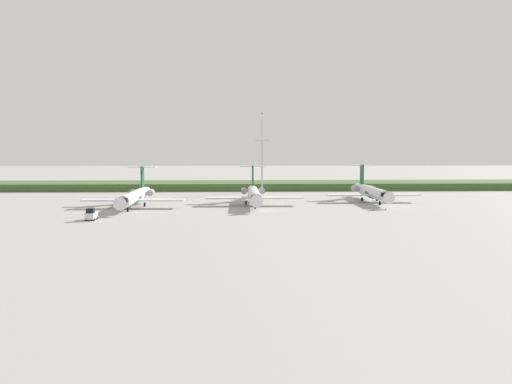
# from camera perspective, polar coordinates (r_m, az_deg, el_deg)

# --- Properties ---
(ground_plane) EXTENTS (500.00, 500.00, 0.00)m
(ground_plane) POSITION_cam_1_polar(r_m,az_deg,el_deg) (144.03, -0.25, -0.62)
(ground_plane) COLOR #9E9B96
(grass_berm) EXTENTS (320.00, 20.00, 2.31)m
(grass_berm) POSITION_cam_1_polar(r_m,az_deg,el_deg) (174.29, -0.57, 0.71)
(grass_berm) COLOR #426033
(grass_berm) RESTS_ON ground
(regional_jet_nearest) EXTENTS (22.81, 31.00, 9.00)m
(regional_jet_nearest) POSITION_cam_1_polar(r_m,az_deg,el_deg) (123.77, -12.87, -0.45)
(regional_jet_nearest) COLOR silver
(regional_jet_nearest) RESTS_ON ground
(regional_jet_second) EXTENTS (22.81, 31.00, 9.00)m
(regional_jet_second) POSITION_cam_1_polar(r_m,az_deg,el_deg) (125.97, -0.21, -0.24)
(regional_jet_second) COLOR silver
(regional_jet_second) RESTS_ON ground
(regional_jet_third) EXTENTS (22.81, 31.00, 9.00)m
(regional_jet_third) POSITION_cam_1_polar(r_m,az_deg,el_deg) (136.60, 12.26, 0.05)
(regional_jet_third) COLOR silver
(regional_jet_third) RESTS_ON ground
(antenna_mast) EXTENTS (4.40, 0.50, 24.15)m
(antenna_mast) POSITION_cam_1_polar(r_m,az_deg,el_deg) (162.07, 0.65, 3.53)
(antenna_mast) COLOR #B2B2B7
(antenna_mast) RESTS_ON ground
(baggage_tug) EXTENTS (1.72, 3.20, 2.30)m
(baggage_tug) POSITION_cam_1_polar(r_m,az_deg,el_deg) (104.38, -17.25, -2.35)
(baggage_tug) COLOR silver
(baggage_tug) RESTS_ON ground
(safety_cone_front_marker) EXTENTS (0.44, 0.44, 0.55)m
(safety_cone_front_marker) POSITION_cam_1_polar(r_m,az_deg,el_deg) (117.99, 12.49, -1.80)
(safety_cone_front_marker) COLOR orange
(safety_cone_front_marker) RESTS_ON ground
(safety_cone_mid_marker) EXTENTS (0.44, 0.44, 0.55)m
(safety_cone_mid_marker) POSITION_cam_1_polar(r_m,az_deg,el_deg) (119.18, 13.71, -1.76)
(safety_cone_mid_marker) COLOR orange
(safety_cone_mid_marker) RESTS_ON ground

